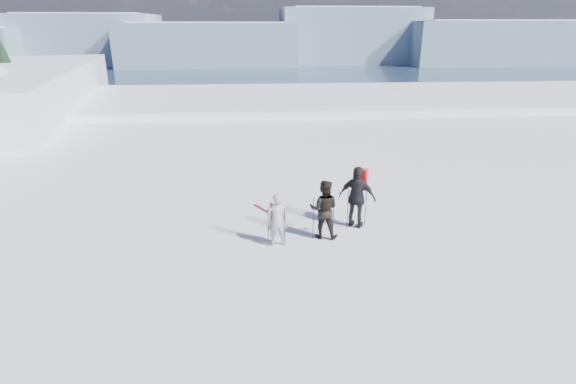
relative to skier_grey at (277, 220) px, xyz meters
name	(u,v)px	position (x,y,z in m)	size (l,w,h in m)	color
lake_basin	(281,173)	(1.84, 26.82, -7.31)	(820.00, 820.00, 71.62)	white
far_mountain_range	(283,40)	(31.44, 451.60, -8.00)	(770.00, 110.00, 53.00)	slate
skier_grey	(277,220)	(0.00, 0.00, 0.00)	(0.59, 0.39, 1.61)	#9FA2AD
skier_dark	(324,209)	(1.44, 0.41, 0.11)	(0.89, 0.69, 1.83)	black
skier_pack	(357,197)	(2.60, 1.06, 0.20)	(1.18, 0.49, 2.01)	black
backpack	(362,154)	(2.72, 1.28, 1.54)	(0.43, 0.24, 0.66)	red
ski_poles	(321,218)	(1.36, 0.43, -0.18)	(3.16, 1.11, 1.33)	black
skis_loose	(270,212)	(-0.11, 2.45, -0.79)	(0.97, 1.70, 0.03)	black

